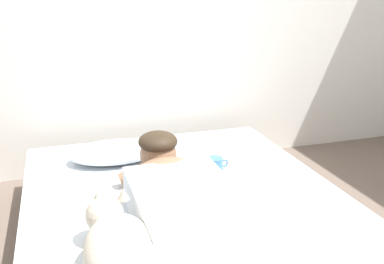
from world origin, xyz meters
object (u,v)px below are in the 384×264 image
(pillow, at_px, (115,152))
(coffee_cup, at_px, (215,164))
(bed, at_px, (192,233))
(dog, at_px, (120,250))
(cell_phone, at_px, (171,197))
(person_lying, at_px, (178,193))

(pillow, distance_m, coffee_cup, 0.59)
(bed, xyz_separation_m, dog, (-0.39, -0.41, 0.25))
(bed, bearing_deg, cell_phone, 123.39)
(dog, distance_m, coffee_cup, 0.99)
(pillow, relative_size, person_lying, 0.57)
(pillow, height_order, cell_phone, pillow)
(coffee_cup, relative_size, cell_phone, 0.89)
(bed, relative_size, person_lying, 2.26)
(person_lying, xyz_separation_m, coffee_cup, (0.33, 0.40, -0.07))
(person_lying, bearing_deg, cell_phone, 85.44)
(dog, xyz_separation_m, coffee_cup, (0.63, 0.76, -0.07))
(person_lying, bearing_deg, dog, -130.62)
(dog, bearing_deg, person_lying, 49.38)
(person_lying, height_order, cell_phone, person_lying)
(bed, bearing_deg, coffee_cup, 55.05)
(coffee_cup, xyz_separation_m, cell_phone, (-0.31, -0.24, -0.03))
(bed, distance_m, cell_phone, 0.20)
(coffee_cup, height_order, cell_phone, coffee_cup)
(bed, relative_size, cell_phone, 14.88)
(bed, distance_m, dog, 0.62)
(pillow, distance_m, person_lying, 0.74)
(coffee_cup, distance_m, cell_phone, 0.40)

